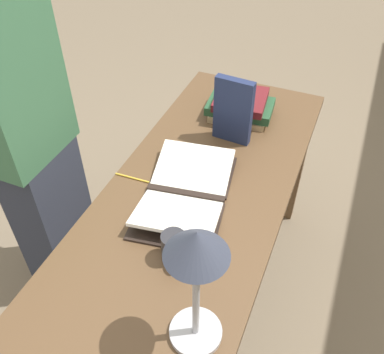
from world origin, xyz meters
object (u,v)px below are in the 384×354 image
Objects in this scene: reading_lamp at (196,264)px; pencil at (133,178)px; coffee_mug at (174,247)px; person_reader at (31,146)px; book_standing_upright at (233,111)px; book_stack_tall at (240,106)px; open_book at (186,192)px.

pencil is (-0.47, -0.44, -0.30)m from reading_lamp.
coffee_mug is at bearing 47.17° from pencil.
person_reader reaches higher than pencil.
book_standing_upright is 0.64m from coffee_mug.
book_stack_tall is at bearing -50.38° from person_reader.
open_book is 0.39m from book_standing_upright.
book_standing_upright is at bearing -167.57° from reading_lamp.
reading_lamp is at bearing 43.19° from pencil.
pencil is (0.37, -0.26, -0.13)m from book_standing_upright.
reading_lamp is 0.71m from pencil.
reading_lamp is at bearing 16.56° from book_standing_upright.
coffee_mug reaches higher than open_book.
pencil is (-0.01, -0.21, -0.02)m from open_book.
book_stack_tall is 0.20m from book_standing_upright.
book_stack_tall is 0.81m from coffee_mug.
pencil is at bearing -23.56° from book_stack_tall.
book_stack_tall is 1.06m from reading_lamp.
open_book is at bearing -89.27° from person_reader.
person_reader reaches higher than book_standing_upright.
open_book is 3.66× the size of pencil.
reading_lamp is at bearing 17.17° from open_book.
reading_lamp is 4.21× the size of coffee_mug.
person_reader is (-0.45, -0.88, -0.28)m from reading_lamp.
open_book is 1.26× the size of reading_lamp.
open_book is at bearing -164.45° from coffee_mug.
person_reader is (0.56, -0.67, -0.02)m from book_stack_tall.
pencil is 0.44m from person_reader.
book_stack_tall is at bearing -176.45° from coffee_mug.
book_stack_tall is at bearing 168.83° from open_book.
reading_lamp is 1.02m from person_reader.
reading_lamp is at bearing -117.34° from person_reader.
book_stack_tall and coffee_mug have the same top height.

